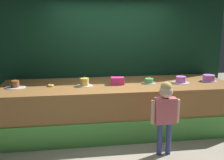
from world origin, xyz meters
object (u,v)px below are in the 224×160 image
object	(u,v)px
cake_far_left	(15,85)
cake_right	(181,80)
child_figure	(165,108)
donut	(51,86)
cake_left	(85,83)
cake_center	(149,81)
pink_box	(117,81)
cake_far_right	(209,78)

from	to	relation	value
cake_far_left	cake_right	xyz separation A→B (m)	(3.07, -0.08, 0.01)
child_figure	cake_far_left	xyz separation A→B (m)	(-2.41, 1.09, 0.20)
donut	cake_left	size ratio (longest dim) A/B	0.37
donut	cake_right	size ratio (longest dim) A/B	0.34
donut	cake_center	distance (m)	1.84
pink_box	cake_far_left	size ratio (longest dim) A/B	0.69
pink_box	cake_left	distance (m)	0.62
cake_far_left	cake_right	world-z (taller)	cake_right
child_figure	cake_center	world-z (taller)	child_figure
cake_far_left	pink_box	bearing A→B (deg)	-0.76
pink_box	donut	bearing A→B (deg)	179.27
cake_right	donut	bearing A→B (deg)	178.40
cake_center	cake_far_left	bearing A→B (deg)	179.45
cake_far_right	cake_far_left	bearing A→B (deg)	179.95
child_figure	cake_right	size ratio (longest dim) A/B	3.56
donut	cake_far_left	distance (m)	0.62
cake_far_left	cake_right	distance (m)	3.08
pink_box	cake_far_right	xyz separation A→B (m)	(1.84, 0.02, -0.01)
child_figure	cake_left	size ratio (longest dim) A/B	3.86
pink_box	cake_far_left	distance (m)	1.84
cake_left	cake_center	world-z (taller)	cake_left
donut	cake_left	bearing A→B (deg)	-4.54
cake_center	cake_far_right	xyz separation A→B (m)	(1.23, 0.02, 0.02)
child_figure	cake_center	bearing A→B (deg)	87.46
donut	pink_box	bearing A→B (deg)	-0.73
cake_left	cake_center	xyz separation A→B (m)	(1.23, 0.03, -0.02)
cake_center	pink_box	bearing A→B (deg)	-179.94
cake_right	cake_left	bearing A→B (deg)	179.38
donut	cake_far_left	xyz separation A→B (m)	(-0.61, 0.01, 0.03)
cake_center	cake_right	xyz separation A→B (m)	(0.61, -0.05, 0.02)
cake_left	cake_far_right	bearing A→B (deg)	1.27
child_figure	cake_far_right	distance (m)	1.69
cake_left	cake_right	xyz separation A→B (m)	(1.84, -0.02, -0.01)
cake_left	cake_far_right	xyz separation A→B (m)	(2.46, 0.05, -0.00)
donut	cake_far_right	xyz separation A→B (m)	(3.07, 0.01, 0.04)
cake_left	donut	bearing A→B (deg)	175.46
donut	cake_left	world-z (taller)	cake_left
cake_far_left	cake_left	world-z (taller)	cake_left
child_figure	cake_far_left	bearing A→B (deg)	155.78
child_figure	cake_far_right	world-z (taller)	child_figure
child_figure	pink_box	world-z (taller)	child_figure
cake_center	cake_left	bearing A→B (deg)	-178.43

